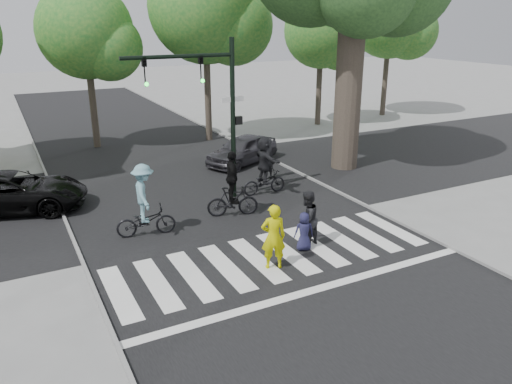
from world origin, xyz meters
TOP-DOWN VIEW (x-y plane):
  - ground at (0.00, 0.00)m, footprint 120.00×120.00m
  - road_stem at (0.00, 5.00)m, footprint 10.00×70.00m
  - road_cross at (0.00, 8.00)m, footprint 70.00×10.00m
  - curb_left at (-5.05, 5.00)m, footprint 0.10×70.00m
  - curb_right at (5.05, 5.00)m, footprint 0.10×70.00m
  - crosswalk at (0.00, 0.66)m, footprint 10.00×3.85m
  - traffic_signal at (0.35, 6.20)m, footprint 4.45×0.29m
  - bg_tree_2 at (-1.76, 16.62)m, footprint 5.04×4.80m
  - bg_tree_3 at (4.31, 15.27)m, footprint 6.30×6.00m
  - bg_tree_4 at (12.23, 16.12)m, footprint 4.83×4.60m
  - bg_tree_5 at (18.27, 16.69)m, footprint 5.67×5.40m
  - pedestrian_woman at (-0.33, 0.38)m, footprint 0.80×0.65m
  - pedestrian_child at (1.04, 0.93)m, footprint 0.68×0.56m
  - pedestrian_adult at (1.27, 1.15)m, footprint 1.05×0.95m
  - cyclist_left at (-2.86, 4.18)m, footprint 1.96×1.32m
  - cyclist_mid at (0.31, 4.41)m, footprint 1.87×1.18m
  - cyclist_right at (2.42, 5.96)m, footprint 1.82×1.70m
  - car_suv at (-6.53, 8.53)m, footprint 5.62×3.79m
  - car_grey at (3.54, 10.24)m, footprint 4.31×3.15m
  - bystander_dark at (3.42, 7.55)m, footprint 0.73×0.54m

SIDE VIEW (x-z plane):
  - ground at x=0.00m, z-range 0.00..0.00m
  - road_stem at x=0.00m, z-range 0.00..0.01m
  - road_cross at x=0.00m, z-range 0.00..0.01m
  - crosswalk at x=0.00m, z-range 0.00..0.01m
  - curb_left at x=-5.05m, z-range 0.00..0.10m
  - curb_right at x=5.05m, z-range 0.00..0.10m
  - pedestrian_child at x=1.04m, z-range 0.00..1.21m
  - car_grey at x=3.54m, z-range 0.00..1.37m
  - car_suv at x=-6.53m, z-range 0.00..1.43m
  - pedestrian_adult at x=1.27m, z-range 0.00..1.77m
  - bystander_dark at x=3.42m, z-range 0.00..1.84m
  - pedestrian_woman at x=-0.33m, z-range 0.00..1.89m
  - cyclist_mid at x=0.31m, z-range -0.21..2.14m
  - cyclist_right at x=2.42m, z-range -0.12..2.18m
  - cyclist_left at x=-2.86m, z-range -0.16..2.22m
  - traffic_signal at x=0.35m, z-range 0.90..6.90m
  - bg_tree_4 at x=12.23m, z-range 1.56..9.71m
  - bg_tree_2 at x=-1.76m, z-range 1.58..9.98m
  - bg_tree_5 at x=18.27m, z-range 1.71..11.01m
  - bg_tree_3 at x=4.31m, z-range 1.84..12.04m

